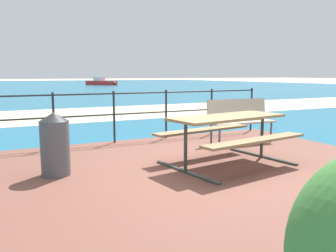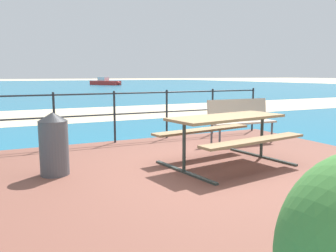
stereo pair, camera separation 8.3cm
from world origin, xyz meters
name	(u,v)px [view 2 (the right image)]	position (x,y,z in m)	size (l,w,h in m)	color
ground_plane	(201,171)	(0.00, 0.00, 0.00)	(240.00, 240.00, 0.00)	beige
patio_paving	(201,169)	(0.00, 0.00, 0.03)	(6.40, 5.20, 0.06)	brown
sea_water	(26,87)	(0.00, 40.00, 0.01)	(90.00, 90.00, 0.01)	#196B8E
beach_strip	(83,114)	(0.00, 8.38, 0.01)	(54.00, 4.76, 0.01)	beige
picnic_table	(227,127)	(0.44, -0.02, 0.65)	(2.06, 1.66, 0.76)	#8C704C
park_bench	(240,117)	(1.72, 1.31, 0.59)	(1.43, 0.46, 0.89)	tan
railing_fence	(141,109)	(0.00, 2.43, 0.72)	(5.94, 0.04, 1.06)	#1E2328
trash_bin	(54,144)	(-2.03, 0.55, 0.50)	(0.40, 0.40, 0.88)	#4C4C51
boat_mid	(105,82)	(10.48, 43.25, 0.38)	(3.60, 4.97, 1.09)	red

